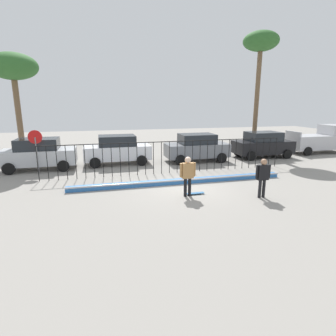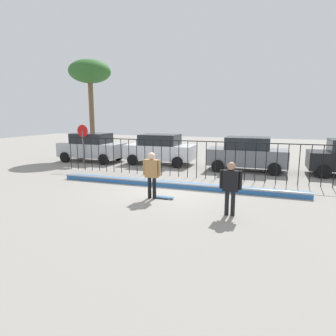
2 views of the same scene
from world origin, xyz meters
The scene contains 14 objects.
ground_plane centered at (0.00, 0.00, 0.00)m, with size 60.00×60.00×0.00m, color gray.
bowl_coping_ledge centered at (0.00, 0.88, 0.12)m, with size 11.00×0.40×0.27m.
perimeter_fence centered at (0.00, 3.08, 1.14)m, with size 14.04×0.04×1.86m.
skateboarder centered at (-0.26, -1.03, 1.05)m, with size 0.71×0.27×1.75m.
skateboard centered at (0.16, -0.92, 0.06)m, with size 0.80×0.20×0.07m.
camera_operator centered at (2.77, -2.00, 1.02)m, with size 0.69×0.26×1.70m.
parked_car_silver centered at (-7.46, 5.92, 0.97)m, with size 4.30×2.12×1.90m.
parked_car_white centered at (-2.72, 6.34, 0.97)m, with size 4.30×2.12×1.90m.
parked_car_gray centered at (2.68, 5.86, 0.97)m, with size 4.30×2.12×1.90m.
parked_car_black centered at (7.93, 5.96, 0.97)m, with size 4.30×2.12×1.90m.
pickup_truck centered at (13.54, 6.61, 1.04)m, with size 4.70×2.12×2.24m.
stop_sign centered at (-7.33, 4.79, 1.62)m, with size 0.76×0.07×2.50m.
palm_tree_tall centered at (8.55, 8.21, 8.17)m, with size 2.70×2.70×9.31m.
palm_tree_short centered at (-8.88, 8.23, 6.08)m, with size 3.04×3.04×7.06m.
Camera 1 is at (-3.89, -11.81, 3.97)m, focal length 29.19 mm.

